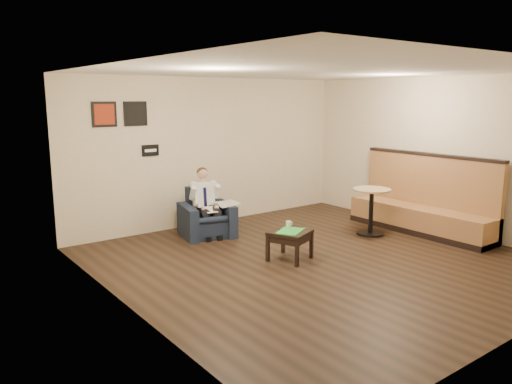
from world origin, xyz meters
TOP-DOWN VIEW (x-y plane):
  - ground at (0.00, 0.00)m, footprint 6.00×6.00m
  - wall_back at (0.00, 3.00)m, footprint 6.00×0.02m
  - wall_left at (-3.00, 0.00)m, footprint 0.02×6.00m
  - wall_right at (3.00, 0.00)m, footprint 0.02×6.00m
  - ceiling at (0.00, 0.00)m, footprint 6.00×6.00m
  - seating_sign at (-1.30, 2.98)m, footprint 0.32×0.02m
  - art_print_left at (-2.10, 2.98)m, footprint 0.42×0.03m
  - art_print_right at (-1.55, 2.98)m, footprint 0.42×0.03m
  - armchair at (-0.63, 2.20)m, footprint 1.04×1.04m
  - seated_man at (-0.66, 2.09)m, footprint 0.72×0.92m
  - lap_papers at (-0.68, 2.01)m, footprint 0.23×0.30m
  - newspaper at (-0.31, 2.03)m, footprint 0.44×0.51m
  - side_table at (-0.34, 0.30)m, footprint 0.71×0.71m
  - green_folder at (-0.36, 0.27)m, footprint 0.55×0.50m
  - coffee_mug at (-0.22, 0.47)m, footprint 0.11×0.11m
  - smartphone at (-0.35, 0.46)m, footprint 0.15×0.10m
  - banquette at (2.59, 0.06)m, footprint 0.65×2.75m
  - cafe_table at (1.76, 0.50)m, footprint 0.76×0.76m

SIDE VIEW (x-z plane):
  - ground at x=0.00m, z-range 0.00..0.00m
  - side_table at x=-0.34m, z-range 0.00..0.45m
  - cafe_table at x=1.76m, z-range 0.00..0.83m
  - armchair at x=-0.63m, z-range 0.00..0.84m
  - smartphone at x=-0.35m, z-range 0.45..0.46m
  - green_folder at x=-0.36m, z-range 0.45..0.46m
  - coffee_mug at x=-0.22m, z-range 0.45..0.55m
  - lap_papers at x=-0.68m, z-range 0.51..0.52m
  - newspaper at x=-0.31m, z-range 0.56..0.58m
  - seated_man at x=-0.66m, z-range 0.00..1.15m
  - banquette at x=2.59m, z-range 0.00..1.40m
  - wall_back at x=0.00m, z-range 0.00..2.80m
  - wall_left at x=-3.00m, z-range 0.00..2.80m
  - wall_right at x=3.00m, z-range 0.00..2.80m
  - seating_sign at x=-1.30m, z-range 1.40..1.60m
  - art_print_left at x=-2.10m, z-range 1.94..2.36m
  - art_print_right at x=-1.55m, z-range 1.94..2.36m
  - ceiling at x=0.00m, z-range 2.79..2.81m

